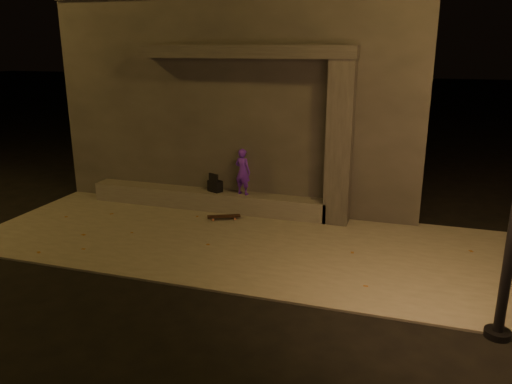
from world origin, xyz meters
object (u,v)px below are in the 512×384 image
(column, at_px, (340,144))
(skateboard, at_px, (224,217))
(backpack, at_px, (215,185))
(skateboarder, at_px, (243,172))

(column, relative_size, skateboard, 4.67)
(backpack, height_order, skateboard, backpack)
(column, xyz_separation_m, skateboard, (-2.50, -0.65, -1.73))
(column, relative_size, backpack, 7.70)
(skateboarder, bearing_deg, skateboard, 85.06)
(skateboarder, bearing_deg, column, -164.48)
(skateboarder, relative_size, skateboard, 1.43)
(skateboard, bearing_deg, skateboarder, 43.90)
(backpack, xyz_separation_m, skateboard, (0.47, -0.65, -0.54))
(skateboarder, bearing_deg, backpack, 15.52)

